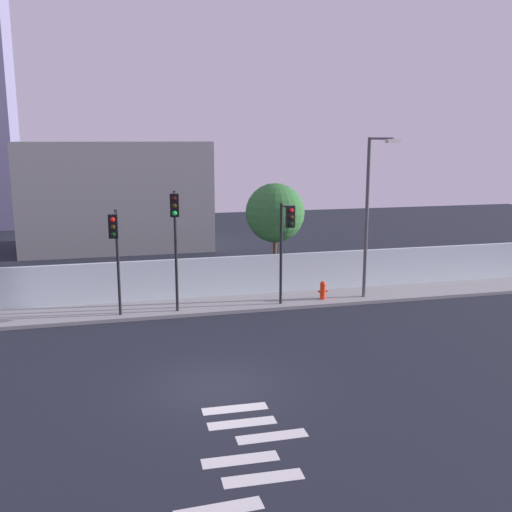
{
  "coord_description": "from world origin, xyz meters",
  "views": [
    {
      "loc": [
        -2.65,
        -16.06,
        7.32
      ],
      "look_at": [
        2.88,
        6.5,
        2.55
      ],
      "focal_mm": 40.9,
      "sensor_mm": 36.0,
      "label": 1
    }
  ],
  "objects_px": {
    "traffic_light_center": "(115,242)",
    "fire_hydrant": "(323,290)",
    "traffic_light_left": "(286,233)",
    "traffic_light_right": "(175,227)",
    "street_lamp_curbside": "(370,205)",
    "roadside_tree_midleft": "(275,213)"
  },
  "relations": [
    {
      "from": "traffic_light_center",
      "to": "fire_hydrant",
      "type": "height_order",
      "value": "traffic_light_center"
    },
    {
      "from": "traffic_light_left",
      "to": "traffic_light_right",
      "type": "distance_m",
      "value": 4.65
    },
    {
      "from": "traffic_light_right",
      "to": "fire_hydrant",
      "type": "bearing_deg",
      "value": 7.66
    },
    {
      "from": "traffic_light_center",
      "to": "fire_hydrant",
      "type": "xyz_separation_m",
      "value": [
        8.95,
        1.08,
        -2.76
      ]
    },
    {
      "from": "traffic_light_left",
      "to": "street_lamp_curbside",
      "type": "distance_m",
      "value": 4.14
    },
    {
      "from": "roadside_tree_midleft",
      "to": "street_lamp_curbside",
      "type": "bearing_deg",
      "value": -43.08
    },
    {
      "from": "traffic_light_right",
      "to": "roadside_tree_midleft",
      "type": "relative_size",
      "value": 0.98
    },
    {
      "from": "traffic_light_left",
      "to": "fire_hydrant",
      "type": "height_order",
      "value": "traffic_light_left"
    },
    {
      "from": "traffic_light_right",
      "to": "street_lamp_curbside",
      "type": "height_order",
      "value": "street_lamp_curbside"
    },
    {
      "from": "traffic_light_right",
      "to": "street_lamp_curbside",
      "type": "xyz_separation_m",
      "value": [
        8.62,
        0.59,
        0.55
      ]
    },
    {
      "from": "traffic_light_left",
      "to": "street_lamp_curbside",
      "type": "xyz_separation_m",
      "value": [
        3.99,
        0.5,
        0.98
      ]
    },
    {
      "from": "traffic_light_left",
      "to": "fire_hydrant",
      "type": "relative_size",
      "value": 5.36
    },
    {
      "from": "street_lamp_curbside",
      "to": "roadside_tree_midleft",
      "type": "distance_m",
      "value": 4.75
    },
    {
      "from": "traffic_light_left",
      "to": "roadside_tree_midleft",
      "type": "distance_m",
      "value": 3.77
    },
    {
      "from": "traffic_light_right",
      "to": "roadside_tree_midleft",
      "type": "height_order",
      "value": "traffic_light_right"
    },
    {
      "from": "traffic_light_left",
      "to": "street_lamp_curbside",
      "type": "relative_size",
      "value": 0.62
    },
    {
      "from": "traffic_light_center",
      "to": "street_lamp_curbside",
      "type": "height_order",
      "value": "street_lamp_curbside"
    },
    {
      "from": "traffic_light_right",
      "to": "roadside_tree_midleft",
      "type": "xyz_separation_m",
      "value": [
        5.18,
        3.81,
        -0.08
      ]
    },
    {
      "from": "traffic_light_left",
      "to": "roadside_tree_midleft",
      "type": "relative_size",
      "value": 0.86
    },
    {
      "from": "traffic_light_left",
      "to": "roadside_tree_midleft",
      "type": "bearing_deg",
      "value": 81.53
    },
    {
      "from": "traffic_light_center",
      "to": "roadside_tree_midleft",
      "type": "distance_m",
      "value": 8.52
    },
    {
      "from": "traffic_light_center",
      "to": "fire_hydrant",
      "type": "distance_m",
      "value": 9.42
    }
  ]
}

